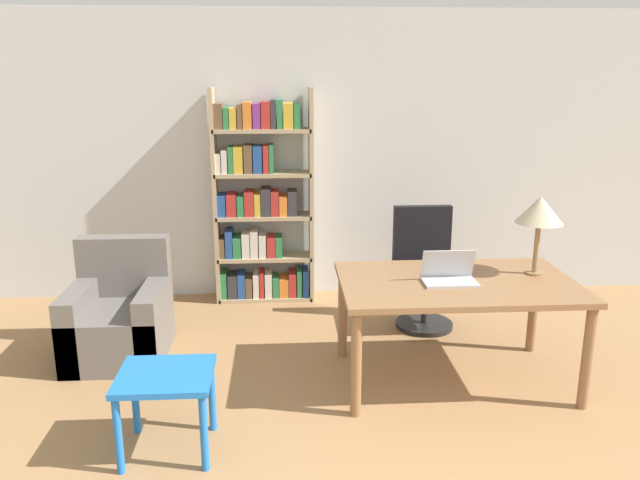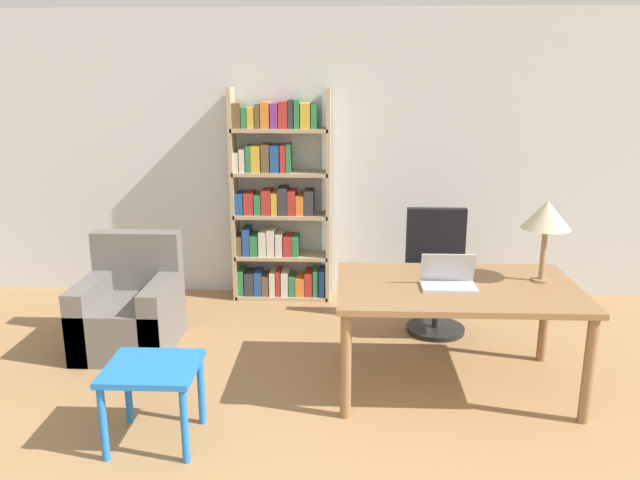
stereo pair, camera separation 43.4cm
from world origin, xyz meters
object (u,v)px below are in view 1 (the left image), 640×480
object	(u,v)px
armchair	(120,320)
side_table_blue	(166,387)
laptop	(449,275)
office_chair	(424,272)
desk	(457,292)
table_lamp	(540,211)
bookshelf	(259,205)

from	to	relation	value
armchair	side_table_blue	bearing A→B (deg)	-65.90
laptop	office_chair	distance (m)	1.13
desk	table_lamp	distance (m)	0.80
side_table_blue	bookshelf	distance (m)	2.61
laptop	table_lamp	bearing A→B (deg)	12.82
side_table_blue	bookshelf	bearing A→B (deg)	79.69
laptop	armchair	distance (m)	2.51
office_chair	side_table_blue	distance (m)	2.60
table_lamp	side_table_blue	size ratio (longest dim) A/B	1.06
table_lamp	side_table_blue	world-z (taller)	table_lamp
desk	armchair	distance (m)	2.54
laptop	desk	bearing A→B (deg)	25.54
laptop	side_table_blue	xyz separation A→B (m)	(-1.80, -0.72, -0.39)
desk	table_lamp	world-z (taller)	table_lamp
laptop	side_table_blue	size ratio (longest dim) A/B	0.68
side_table_blue	armchair	xyz separation A→B (m)	(-0.59, 1.31, -0.11)
desk	armchair	world-z (taller)	armchair
laptop	bookshelf	size ratio (longest dim) A/B	0.18
table_lamp	laptop	bearing A→B (deg)	-167.18
table_lamp	desk	bearing A→B (deg)	-168.82
office_chair	table_lamp	bearing A→B (deg)	-58.49
laptop	office_chair	world-z (taller)	office_chair
office_chair	bookshelf	bearing A→B (deg)	153.32
armchair	laptop	bearing A→B (deg)	-13.96
desk	armchair	size ratio (longest dim) A/B	1.83
desk	side_table_blue	size ratio (longest dim) A/B	3.05
desk	laptop	size ratio (longest dim) A/B	4.47
desk	laptop	world-z (taller)	laptop
desk	laptop	bearing A→B (deg)	-154.46
office_chair	side_table_blue	world-z (taller)	office_chair
table_lamp	office_chair	bearing A→B (deg)	121.51
laptop	armchair	size ratio (longest dim) A/B	0.41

